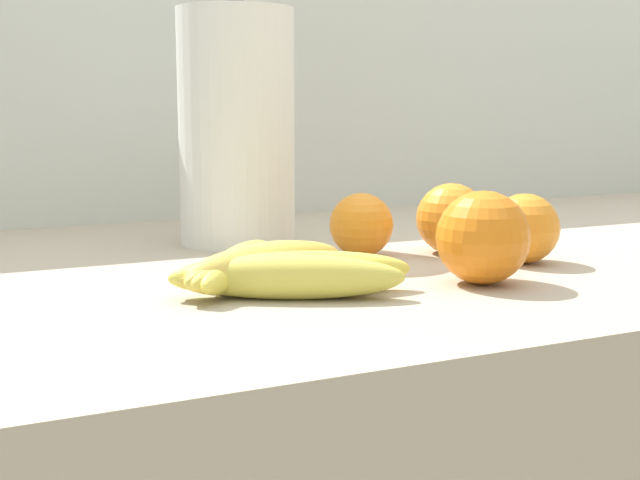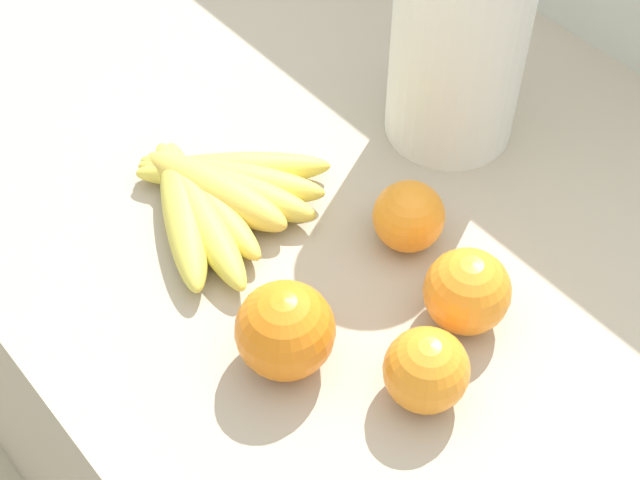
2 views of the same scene
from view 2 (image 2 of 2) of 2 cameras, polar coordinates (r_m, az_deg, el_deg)
name	(u,v)px [view 2 (image 2 of 2)]	position (r m, az deg, el deg)	size (l,w,h in m)	color
banana_bunch	(213,194)	(0.89, -6.53, 2.80)	(0.21, 0.22, 0.04)	#D7C94C
orange_back_left	(285,330)	(0.76, -2.14, -5.52)	(0.08, 0.08, 0.08)	orange
orange_right	(467,291)	(0.79, 8.94, -3.11)	(0.07, 0.07, 0.07)	orange
orange_far_right	(426,370)	(0.75, 6.49, -7.87)	(0.07, 0.07, 0.07)	orange
orange_back_right	(409,216)	(0.85, 5.42, 1.44)	(0.07, 0.07, 0.07)	orange
paper_towel_roll	(461,23)	(0.90, 8.60, 12.92)	(0.13, 0.13, 0.29)	white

